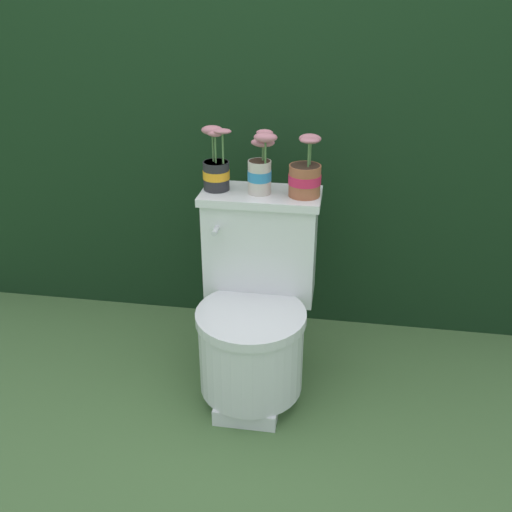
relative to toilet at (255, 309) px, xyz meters
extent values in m
plane|color=#4C703D|center=(-0.08, -0.10, -0.35)|extent=(12.00, 12.00, 0.00)
cube|color=black|center=(-0.08, 1.05, 0.42)|extent=(3.24, 1.05, 1.55)
cube|color=silver|center=(0.00, -0.10, -0.32)|extent=(0.24, 0.35, 0.06)
cylinder|color=silver|center=(0.00, -0.10, -0.14)|extent=(0.39, 0.39, 0.30)
cylinder|color=silver|center=(0.00, -0.10, 0.03)|extent=(0.41, 0.41, 0.04)
cube|color=silver|center=(0.00, 0.14, 0.19)|extent=(0.42, 0.20, 0.40)
cube|color=silver|center=(0.00, 0.14, 0.41)|extent=(0.45, 0.23, 0.03)
cylinder|color=silver|center=(-0.15, 0.01, 0.31)|extent=(0.02, 0.05, 0.02)
cylinder|color=#262628|center=(-0.17, 0.15, 0.48)|extent=(0.10, 0.10, 0.11)
cylinder|color=orange|center=(-0.17, 0.15, 0.48)|extent=(0.10, 0.10, 0.03)
cylinder|color=#332319|center=(-0.17, 0.15, 0.52)|extent=(0.09, 0.09, 0.01)
cylinder|color=#4C753D|center=(-0.14, 0.13, 0.59)|extent=(0.01, 0.01, 0.11)
ellipsoid|color=#B26B75|center=(-0.14, 0.13, 0.65)|extent=(0.07, 0.05, 0.02)
cylinder|color=#4C753D|center=(-0.18, 0.15, 0.58)|extent=(0.01, 0.01, 0.11)
ellipsoid|color=#B26B75|center=(-0.18, 0.15, 0.64)|extent=(0.08, 0.06, 0.03)
cylinder|color=#4C753D|center=(-0.17, 0.14, 0.58)|extent=(0.01, 0.01, 0.10)
ellipsoid|color=#B26B75|center=(-0.17, 0.14, 0.64)|extent=(0.06, 0.04, 0.02)
cylinder|color=beige|center=(0.00, 0.14, 0.48)|extent=(0.09, 0.09, 0.12)
cylinder|color=#2D84BC|center=(0.00, 0.14, 0.49)|extent=(0.09, 0.09, 0.04)
cylinder|color=#332319|center=(0.00, 0.14, 0.54)|extent=(0.08, 0.08, 0.01)
cylinder|color=#4C753D|center=(0.02, 0.11, 0.59)|extent=(0.01, 0.01, 0.08)
ellipsoid|color=#B26B75|center=(0.02, 0.11, 0.64)|extent=(0.08, 0.06, 0.03)
cylinder|color=#4C753D|center=(0.01, 0.17, 0.59)|extent=(0.01, 0.01, 0.09)
ellipsoid|color=#B26B75|center=(0.01, 0.17, 0.64)|extent=(0.06, 0.04, 0.02)
cylinder|color=#4C753D|center=(0.01, 0.15, 0.57)|extent=(0.01, 0.01, 0.06)
ellipsoid|color=#B26B75|center=(0.01, 0.15, 0.61)|extent=(0.09, 0.06, 0.03)
cylinder|color=#9E5638|center=(0.16, 0.13, 0.48)|extent=(0.12, 0.12, 0.11)
cylinder|color=#D1234C|center=(0.16, 0.13, 0.48)|extent=(0.12, 0.12, 0.03)
cylinder|color=#332319|center=(0.16, 0.13, 0.53)|extent=(0.11, 0.11, 0.01)
cylinder|color=#4C753D|center=(0.18, 0.14, 0.58)|extent=(0.01, 0.01, 0.08)
ellipsoid|color=#B26B75|center=(0.18, 0.14, 0.62)|extent=(0.06, 0.04, 0.02)
cylinder|color=#4C753D|center=(0.17, 0.17, 0.57)|extent=(0.01, 0.01, 0.08)
ellipsoid|color=#B26B75|center=(0.17, 0.17, 0.62)|extent=(0.08, 0.06, 0.04)
cylinder|color=#4C753D|center=(0.17, 0.12, 0.58)|extent=(0.01, 0.01, 0.09)
ellipsoid|color=#B26B75|center=(0.17, 0.12, 0.63)|extent=(0.07, 0.05, 0.02)
camera|label=1|loc=(0.29, -1.84, 1.15)|focal=40.00mm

